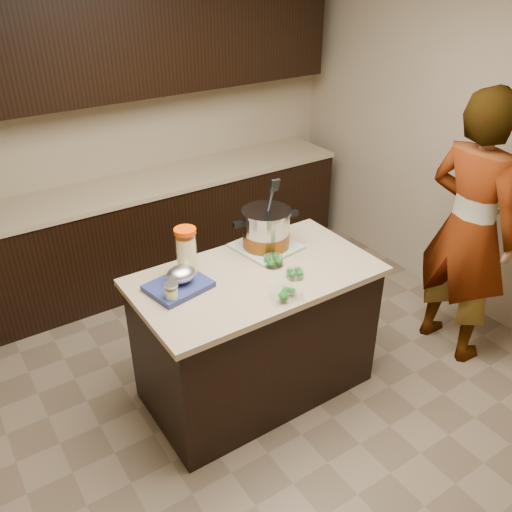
# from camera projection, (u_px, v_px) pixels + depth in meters

# --- Properties ---
(ground_plane) EXTENTS (4.00, 4.00, 0.00)m
(ground_plane) POSITION_uv_depth(u_px,v_px,m) (256.00, 386.00, 3.67)
(ground_plane) COLOR brown
(ground_plane) RESTS_ON ground
(room_shell) EXTENTS (4.04, 4.04, 2.72)m
(room_shell) POSITION_uv_depth(u_px,v_px,m) (256.00, 140.00, 2.81)
(room_shell) COLOR tan
(room_shell) RESTS_ON ground
(back_cabinets) EXTENTS (3.60, 0.63, 2.33)m
(back_cabinets) POSITION_uv_depth(u_px,v_px,m) (139.00, 176.00, 4.45)
(back_cabinets) COLOR black
(back_cabinets) RESTS_ON ground
(island) EXTENTS (1.46, 0.81, 0.90)m
(island) POSITION_uv_depth(u_px,v_px,m) (256.00, 333.00, 3.44)
(island) COLOR black
(island) RESTS_ON ground
(dish_towel) EXTENTS (0.41, 0.41, 0.02)m
(dish_towel) POSITION_uv_depth(u_px,v_px,m) (266.00, 247.00, 3.48)
(dish_towel) COLOR #5C7D54
(dish_towel) RESTS_ON island
(stock_pot) EXTENTS (0.44, 0.36, 0.45)m
(stock_pot) POSITION_uv_depth(u_px,v_px,m) (266.00, 231.00, 3.42)
(stock_pot) COLOR #B7B7BC
(stock_pot) RESTS_ON dish_towel
(lemonade_pitcher) EXTENTS (0.16, 0.16, 0.31)m
(lemonade_pitcher) POSITION_uv_depth(u_px,v_px,m) (187.00, 255.00, 3.12)
(lemonade_pitcher) COLOR #DED888
(lemonade_pitcher) RESTS_ON island
(mason_jar) EXTENTS (0.09, 0.09, 0.13)m
(mason_jar) POSITION_uv_depth(u_px,v_px,m) (172.00, 294.00, 2.93)
(mason_jar) COLOR #DED888
(mason_jar) RESTS_ON island
(broccoli_tub_left) EXTENTS (0.15, 0.15, 0.06)m
(broccoli_tub_left) POSITION_uv_depth(u_px,v_px,m) (273.00, 261.00, 3.29)
(broccoli_tub_left) COLOR silver
(broccoli_tub_left) RESTS_ON island
(broccoli_tub_right) EXTENTS (0.12, 0.12, 0.05)m
(broccoli_tub_right) POSITION_uv_depth(u_px,v_px,m) (295.00, 274.00, 3.17)
(broccoli_tub_right) COLOR silver
(broccoli_tub_right) RESTS_ON island
(broccoli_tub_rect) EXTENTS (0.19, 0.16, 0.06)m
(broccoli_tub_rect) POSITION_uv_depth(u_px,v_px,m) (286.00, 294.00, 2.98)
(broccoli_tub_rect) COLOR silver
(broccoli_tub_rect) RESTS_ON island
(blue_tray) EXTENTS (0.38, 0.33, 0.13)m
(blue_tray) POSITION_uv_depth(u_px,v_px,m) (180.00, 282.00, 3.06)
(blue_tray) COLOR navy
(blue_tray) RESTS_ON island
(person) EXTENTS (0.46, 0.69, 1.90)m
(person) POSITION_uv_depth(u_px,v_px,m) (469.00, 230.00, 3.60)
(person) COLOR gray
(person) RESTS_ON ground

